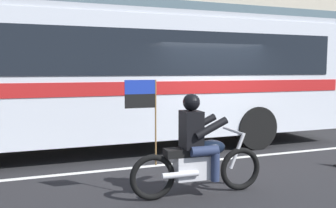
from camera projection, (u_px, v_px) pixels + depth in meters
name	position (u px, v px, depth m)	size (l,w,h in m)	color
ground_plane	(212.00, 153.00, 8.23)	(60.00, 60.00, 0.00)	black
sidewalk_curb	(148.00, 120.00, 12.99)	(28.00, 3.80, 0.15)	#A39E93
lane_center_stripe	(225.00, 159.00, 7.67)	(26.60, 0.14, 0.01)	silver
transit_bus	(123.00, 71.00, 8.55)	(10.81, 2.64, 3.22)	silver
motorcycle_with_rider	(197.00, 152.00, 5.41)	(2.20, 0.64, 1.78)	black
fire_hydrant	(249.00, 107.00, 13.35)	(0.22, 0.30, 0.75)	red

